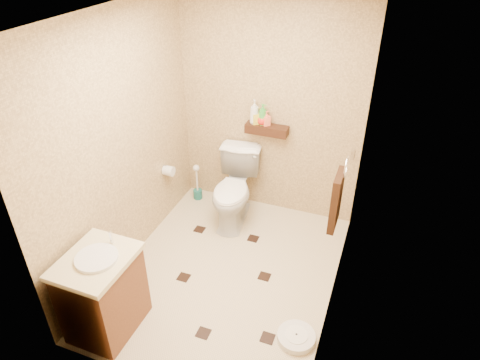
% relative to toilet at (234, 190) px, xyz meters
% --- Properties ---
extents(ground, '(2.50, 2.50, 0.00)m').
position_rel_toilet_xyz_m(ground, '(0.25, -0.83, -0.40)').
color(ground, beige).
rests_on(ground, ground).
extents(wall_back, '(2.00, 0.04, 2.40)m').
position_rel_toilet_xyz_m(wall_back, '(0.25, 0.42, 0.80)').
color(wall_back, tan).
rests_on(wall_back, ground).
extents(wall_front, '(2.00, 0.04, 2.40)m').
position_rel_toilet_xyz_m(wall_front, '(0.25, -2.08, 0.80)').
color(wall_front, tan).
rests_on(wall_front, ground).
extents(wall_left, '(0.04, 2.50, 2.40)m').
position_rel_toilet_xyz_m(wall_left, '(-0.75, -0.83, 0.80)').
color(wall_left, tan).
rests_on(wall_left, ground).
extents(wall_right, '(0.04, 2.50, 2.40)m').
position_rel_toilet_xyz_m(wall_right, '(1.25, -0.83, 0.80)').
color(wall_right, tan).
rests_on(wall_right, ground).
extents(ceiling, '(2.00, 2.50, 0.02)m').
position_rel_toilet_xyz_m(ceiling, '(0.25, -0.83, 2.00)').
color(ceiling, white).
rests_on(ceiling, wall_back).
extents(wall_shelf, '(0.46, 0.14, 0.10)m').
position_rel_toilet_xyz_m(wall_shelf, '(0.25, 0.34, 0.62)').
color(wall_shelf, '#321B0D').
rests_on(wall_shelf, wall_back).
extents(floor_accents, '(1.25, 1.41, 0.01)m').
position_rel_toilet_xyz_m(floor_accents, '(0.28, -0.89, -0.40)').
color(floor_accents, black).
rests_on(floor_accents, ground).
extents(toilet, '(0.55, 0.84, 0.81)m').
position_rel_toilet_xyz_m(toilet, '(0.00, 0.00, 0.00)').
color(toilet, white).
rests_on(toilet, ground).
extents(vanity, '(0.51, 0.62, 0.87)m').
position_rel_toilet_xyz_m(vanity, '(-0.45, -1.75, -0.02)').
color(vanity, brown).
rests_on(vanity, ground).
extents(bathroom_scale, '(0.38, 0.38, 0.06)m').
position_rel_toilet_xyz_m(bathroom_scale, '(1.07, -1.34, -0.37)').
color(bathroom_scale, silver).
rests_on(bathroom_scale, ground).
extents(toilet_brush, '(0.11, 0.11, 0.47)m').
position_rel_toilet_xyz_m(toilet_brush, '(-0.57, 0.24, -0.24)').
color(toilet_brush, '#175D59').
rests_on(toilet_brush, ground).
extents(towel_ring, '(0.12, 0.30, 0.76)m').
position_rel_toilet_xyz_m(towel_ring, '(1.16, -0.58, 0.54)').
color(towel_ring, silver).
rests_on(towel_ring, wall_right).
extents(toilet_paper, '(0.12, 0.11, 0.12)m').
position_rel_toilet_xyz_m(toilet_paper, '(-0.69, -0.18, 0.20)').
color(toilet_paper, silver).
rests_on(toilet_paper, wall_left).
extents(bottle_a, '(0.14, 0.14, 0.26)m').
position_rel_toilet_xyz_m(bottle_a, '(0.10, 0.34, 0.80)').
color(bottle_a, silver).
rests_on(bottle_a, wall_shelf).
extents(bottle_b, '(0.11, 0.11, 0.18)m').
position_rel_toilet_xyz_m(bottle_b, '(0.12, 0.34, 0.76)').
color(bottle_b, gold).
rests_on(bottle_b, wall_shelf).
extents(bottle_c, '(0.12, 0.12, 0.14)m').
position_rel_toilet_xyz_m(bottle_c, '(0.20, 0.34, 0.74)').
color(bottle_c, red).
rests_on(bottle_c, wall_shelf).
extents(bottle_d, '(0.11, 0.11, 0.23)m').
position_rel_toilet_xyz_m(bottle_d, '(0.20, 0.34, 0.78)').
color(bottle_d, green).
rests_on(bottle_d, wall_shelf).
extents(bottle_e, '(0.10, 0.10, 0.16)m').
position_rel_toilet_xyz_m(bottle_e, '(0.24, 0.34, 0.75)').
color(bottle_e, '#F97753').
rests_on(bottle_e, wall_shelf).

